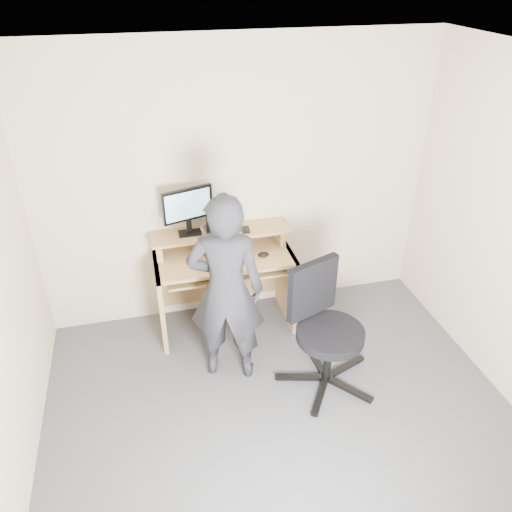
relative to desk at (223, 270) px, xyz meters
name	(u,v)px	position (x,y,z in m)	size (l,w,h in m)	color
ground	(292,445)	(0.20, -1.53, -0.55)	(3.50, 3.50, 0.00)	#545459
back_wall	(238,186)	(0.20, 0.22, 0.70)	(3.50, 0.02, 2.50)	#C0AF98
ceiling	(314,78)	(0.20, -1.53, 1.95)	(3.50, 3.50, 0.02)	white
desk	(223,270)	(0.00, 0.00, 0.00)	(1.20, 0.60, 0.91)	tan
monitor	(188,207)	(-0.26, 0.08, 0.62)	(0.43, 0.16, 0.42)	black
external_drive	(210,220)	(-0.08, 0.10, 0.46)	(0.07, 0.13, 0.20)	black
travel_mug	(232,220)	(0.12, 0.08, 0.45)	(0.08, 0.08, 0.18)	#B2B2B6
smartphone	(246,230)	(0.22, 0.03, 0.37)	(0.07, 0.13, 0.01)	black
charger	(209,234)	(-0.11, 0.00, 0.38)	(0.04, 0.04, 0.04)	black
headphones	(210,228)	(-0.08, 0.12, 0.37)	(0.16, 0.16, 0.02)	silver
keyboard	(214,270)	(-0.11, -0.17, 0.12)	(0.46, 0.18, 0.03)	black
mouse	(263,254)	(0.33, -0.18, 0.22)	(0.10, 0.06, 0.04)	black
office_chair	(324,324)	(0.62, -0.93, 0.00)	(0.80, 0.77, 1.00)	black
person	(226,291)	(-0.09, -0.68, 0.25)	(0.58, 0.38, 1.60)	black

